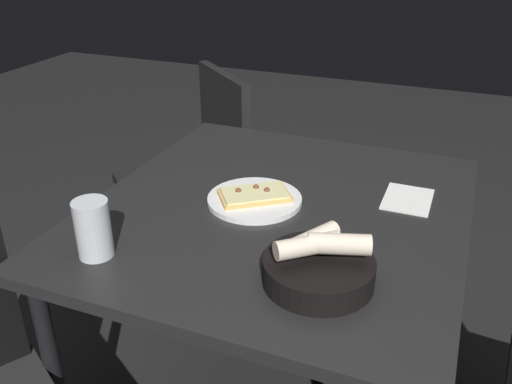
{
  "coord_description": "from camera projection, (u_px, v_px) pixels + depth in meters",
  "views": [
    {
      "loc": [
        1.17,
        0.41,
        1.41
      ],
      "look_at": [
        0.03,
        -0.05,
        0.8
      ],
      "focal_mm": 38.56,
      "sensor_mm": 36.0,
      "label": 1
    }
  ],
  "objects": [
    {
      "name": "dining_table",
      "position": [
        278.0,
        229.0,
        1.43
      ],
      "size": [
        1.0,
        0.92,
        0.75
      ],
      "color": "black",
      "rests_on": "ground"
    },
    {
      "name": "pizza_plate",
      "position": [
        255.0,
        198.0,
        1.42
      ],
      "size": [
        0.24,
        0.24,
        0.04
      ],
      "color": "white",
      "rests_on": "dining_table"
    },
    {
      "name": "bread_basket",
      "position": [
        318.0,
        267.0,
        1.09
      ],
      "size": [
        0.23,
        0.23,
        0.12
      ],
      "color": "black",
      "rests_on": "dining_table"
    },
    {
      "name": "beer_glass",
      "position": [
        94.0,
        232.0,
        1.18
      ],
      "size": [
        0.08,
        0.08,
        0.13
      ],
      "color": "silver",
      "rests_on": "dining_table"
    },
    {
      "name": "napkin",
      "position": [
        408.0,
        199.0,
        1.43
      ],
      "size": [
        0.16,
        0.12,
        0.0
      ],
      "color": "white",
      "rests_on": "dining_table"
    },
    {
      "name": "chair_spare",
      "position": [
        198.0,
        167.0,
        2.2
      ],
      "size": [
        0.62,
        0.62,
        0.88
      ],
      "color": "black",
      "rests_on": "ground"
    }
  ]
}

